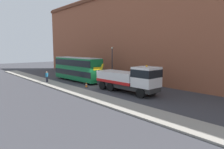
# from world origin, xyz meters

# --- Properties ---
(ground_plane) EXTENTS (120.00, 120.00, 0.00)m
(ground_plane) POSITION_xyz_m (0.00, 0.00, 0.00)
(ground_plane) COLOR #38383D
(near_kerb) EXTENTS (60.00, 2.80, 0.15)m
(near_kerb) POSITION_xyz_m (0.00, -4.20, 0.07)
(near_kerb) COLOR gray
(near_kerb) RESTS_ON ground_plane
(building_facade) EXTENTS (60.00, 1.50, 16.00)m
(building_facade) POSITION_xyz_m (0.00, 7.62, 8.07)
(building_facade) COLOR #935138
(building_facade) RESTS_ON ground_plane
(recovery_tow_truck) EXTENTS (10.19, 2.96, 3.67)m
(recovery_tow_truck) POSITION_xyz_m (5.88, 0.53, 1.76)
(recovery_tow_truck) COLOR #2D2D2D
(recovery_tow_truck) RESTS_ON ground_plane
(double_decker_bus) EXTENTS (11.12, 2.95, 4.06)m
(double_decker_bus) POSITION_xyz_m (-6.40, 0.51, 2.23)
(double_decker_bus) COLOR #146B38
(double_decker_bus) RESTS_ON ground_plane
(pedestrian_onlooker) EXTENTS (0.43, 0.48, 1.71)m
(pedestrian_onlooker) POSITION_xyz_m (-7.91, -4.31, 0.99)
(pedestrian_onlooker) COLOR #232333
(pedestrian_onlooker) RESTS_ON near_kerb
(traffic_cone_near_bus) EXTENTS (0.36, 0.36, 0.72)m
(traffic_cone_near_bus) POSITION_xyz_m (-0.63, -1.54, 0.34)
(traffic_cone_near_bus) COLOR orange
(traffic_cone_near_bus) RESTS_ON ground_plane
(street_lamp) EXTENTS (0.36, 0.36, 5.83)m
(street_lamp) POSITION_xyz_m (-2.96, 5.43, 3.47)
(street_lamp) COLOR #38383D
(street_lamp) RESTS_ON ground_plane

